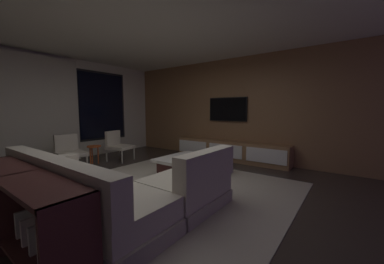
{
  "coord_description": "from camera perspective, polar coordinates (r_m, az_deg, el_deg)",
  "views": [
    {
      "loc": [
        -2.42,
        -2.51,
        1.33
      ],
      "look_at": [
        1.58,
        0.44,
        0.83
      ],
      "focal_mm": 20.46,
      "sensor_mm": 36.0,
      "label": 1
    }
  ],
  "objects": [
    {
      "name": "book_stack_on_coffee_table",
      "position": [
        4.49,
        0.92,
        -6.03
      ],
      "size": [
        0.26,
        0.21,
        0.11
      ],
      "color": "slate",
      "rests_on": "coffee_table"
    },
    {
      "name": "console_table_behind_couch",
      "position": [
        2.75,
        -38.04,
        -14.93
      ],
      "size": [
        0.4,
        2.1,
        0.74
      ],
      "color": "#4B2422",
      "rests_on": "floor"
    },
    {
      "name": "mounted_tv",
      "position": [
        6.04,
        9.26,
        5.85
      ],
      "size": [
        0.05,
        1.11,
        0.64
      ],
      "color": "black"
    },
    {
      "name": "sectional_couch",
      "position": [
        3.03,
        -19.75,
        -14.69
      ],
      "size": [
        1.98,
        2.5,
        0.82
      ],
      "color": "#B1A997",
      "rests_on": "floor"
    },
    {
      "name": "coffee_table",
      "position": [
        4.52,
        -0.12,
        -8.89
      ],
      "size": [
        1.16,
        1.16,
        0.36
      ],
      "color": "#4B2422",
      "rests_on": "floor"
    },
    {
      "name": "media_console",
      "position": [
        5.89,
        10.0,
        -4.89
      ],
      "size": [
        0.46,
        3.1,
        0.52
      ],
      "color": "#8E6642",
      "rests_on": "floor"
    },
    {
      "name": "area_rug",
      "position": [
        3.91,
        -4.47,
        -14.1
      ],
      "size": [
        3.2,
        3.8,
        0.01
      ],
      "primitive_type": "cube",
      "color": "#ADA391",
      "rests_on": "floor"
    },
    {
      "name": "side_stool",
      "position": [
        5.88,
        -24.22,
        -4.12
      ],
      "size": [
        0.32,
        0.32,
        0.46
      ],
      "color": "#BF4C1E",
      "rests_on": "floor"
    },
    {
      "name": "media_wall",
      "position": [
        6.03,
        11.86,
        5.81
      ],
      "size": [
        0.12,
        7.8,
        2.7
      ],
      "color": "#8E6642",
      "rests_on": "floor"
    },
    {
      "name": "floor",
      "position": [
        3.73,
        -9.32,
        -15.21
      ],
      "size": [
        9.2,
        9.2,
        0.0
      ],
      "primitive_type": "plane",
      "color": "#332B26"
    },
    {
      "name": "ceiling",
      "position": [
        3.75,
        -10.07,
        27.09
      ],
      "size": [
        8.2,
        8.2,
        0.0
      ],
      "primitive_type": "plane",
      "color": "silver"
    },
    {
      "name": "back_wall_with_window",
      "position": [
        6.57,
        -32.65,
        4.95
      ],
      "size": [
        6.6,
        0.3,
        2.7
      ],
      "color": "silver",
      "rests_on": "floor"
    },
    {
      "name": "accent_chair_near_window",
      "position": [
        6.1,
        -18.8,
        -3.01
      ],
      "size": [
        0.66,
        0.67,
        0.78
      ],
      "color": "#B2ADA0",
      "rests_on": "floor"
    },
    {
      "name": "accent_chair_by_curtain",
      "position": [
        5.65,
        -29.39,
        -4.12
      ],
      "size": [
        0.58,
        0.6,
        0.78
      ],
      "color": "#B2ADA0",
      "rests_on": "floor"
    }
  ]
}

